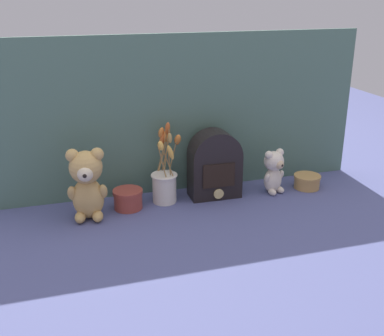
# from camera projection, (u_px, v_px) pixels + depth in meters

# --- Properties ---
(ground_plane) EXTENTS (4.00, 4.00, 0.00)m
(ground_plane) POSITION_uv_depth(u_px,v_px,m) (193.00, 204.00, 1.92)
(ground_plane) COLOR #4C5184
(backdrop_wall) EXTENTS (1.55, 0.02, 0.65)m
(backdrop_wall) POSITION_uv_depth(u_px,v_px,m) (182.00, 115.00, 1.96)
(backdrop_wall) COLOR #4C6B5B
(backdrop_wall) RESTS_ON ground
(teddy_bear_large) EXTENTS (0.15, 0.14, 0.27)m
(teddy_bear_large) POSITION_uv_depth(u_px,v_px,m) (87.00, 183.00, 1.75)
(teddy_bear_large) COLOR tan
(teddy_bear_large) RESTS_ON ground
(teddy_bear_medium) EXTENTS (0.11, 0.10, 0.19)m
(teddy_bear_medium) POSITION_uv_depth(u_px,v_px,m) (274.00, 170.00, 1.99)
(teddy_bear_medium) COLOR beige
(teddy_bear_medium) RESTS_ON ground
(flower_vase) EXTENTS (0.14, 0.14, 0.32)m
(flower_vase) POSITION_uv_depth(u_px,v_px,m) (165.00, 180.00, 1.91)
(flower_vase) COLOR silver
(flower_vase) RESTS_ON ground
(vintage_radio) EXTENTS (0.21, 0.12, 0.28)m
(vintage_radio) POSITION_uv_depth(u_px,v_px,m) (215.00, 165.00, 1.95)
(vintage_radio) COLOR black
(vintage_radio) RESTS_ON ground
(decorative_tin_tall) EXTENTS (0.12, 0.12, 0.08)m
(decorative_tin_tall) POSITION_uv_depth(u_px,v_px,m) (128.00, 199.00, 1.87)
(decorative_tin_tall) COLOR #993D33
(decorative_tin_tall) RESTS_ON ground
(decorative_tin_short) EXTENTS (0.11, 0.11, 0.06)m
(decorative_tin_short) POSITION_uv_depth(u_px,v_px,m) (307.00, 181.00, 2.06)
(decorative_tin_short) COLOR tan
(decorative_tin_short) RESTS_ON ground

